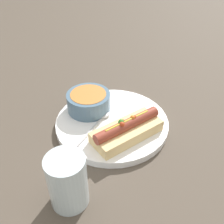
{
  "coord_description": "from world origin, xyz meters",
  "views": [
    {
      "loc": [
        -0.27,
        -0.45,
        0.45
      ],
      "look_at": [
        0.0,
        0.0,
        0.05
      ],
      "focal_mm": 42.0,
      "sensor_mm": 36.0,
      "label": 1
    }
  ],
  "objects": [
    {
      "name": "ground_plane",
      "position": [
        0.0,
        0.0,
        0.0
      ],
      "size": [
        4.0,
        4.0,
        0.0
      ],
      "primitive_type": "plane",
      "color": "#4C4238"
    },
    {
      "name": "hot_dog",
      "position": [
        -0.0,
        -0.07,
        0.04
      ],
      "size": [
        0.18,
        0.09,
        0.06
      ],
      "rotation": [
        0.0,
        0.0,
        0.09
      ],
      "color": "#E5C17F",
      "rests_on": "dinner_plate"
    },
    {
      "name": "spoon",
      "position": [
        -0.03,
        0.01,
        0.02
      ],
      "size": [
        0.14,
        0.09,
        0.01
      ],
      "rotation": [
        0.0,
        0.0,
        0.53
      ],
      "color": "#B7B7BC",
      "rests_on": "dinner_plate"
    },
    {
      "name": "drinking_glass",
      "position": [
        -0.18,
        -0.15,
        0.06
      ],
      "size": [
        0.07,
        0.07,
        0.12
      ],
      "color": "silver",
      "rests_on": "ground_plane"
    },
    {
      "name": "soup_bowl",
      "position": [
        -0.03,
        0.07,
        0.05
      ],
      "size": [
        0.12,
        0.12,
        0.05
      ],
      "color": "slate",
      "rests_on": "dinner_plate"
    },
    {
      "name": "dinner_plate",
      "position": [
        0.0,
        0.0,
        0.01
      ],
      "size": [
        0.29,
        0.29,
        0.02
      ],
      "color": "white",
      "rests_on": "ground_plane"
    }
  ]
}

